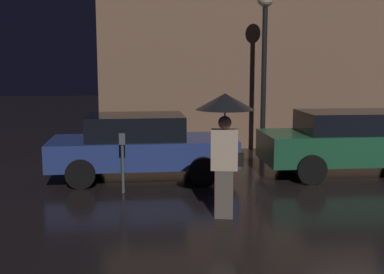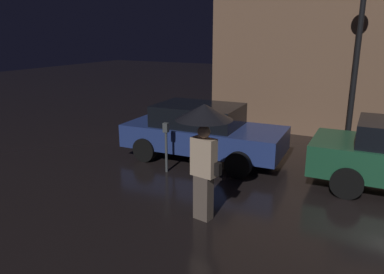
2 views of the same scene
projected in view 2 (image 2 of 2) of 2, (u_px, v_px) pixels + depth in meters
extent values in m
cube|color=navy|center=(204.00, 137.00, 9.68)|extent=(4.15, 1.88, 0.58)
cube|color=black|center=(198.00, 115.00, 9.60)|extent=(2.18, 1.60, 0.53)
cylinder|color=black|center=(261.00, 145.00, 9.94)|extent=(0.62, 0.22, 0.62)
cylinder|color=black|center=(238.00, 165.00, 8.46)|extent=(0.62, 0.22, 0.62)
cylinder|color=black|center=(178.00, 134.00, 11.05)|extent=(0.62, 0.22, 0.62)
cylinder|color=black|center=(145.00, 150.00, 9.57)|extent=(0.62, 0.22, 0.62)
cylinder|color=black|center=(354.00, 158.00, 8.88)|extent=(0.64, 0.22, 0.64)
cylinder|color=black|center=(347.00, 183.00, 7.42)|extent=(0.64, 0.22, 0.64)
cube|color=#66564C|center=(203.00, 197.00, 6.57)|extent=(0.34, 0.25, 0.81)
cube|color=#D1B293|center=(204.00, 157.00, 6.37)|extent=(0.47, 0.28, 0.67)
sphere|color=tan|center=(204.00, 132.00, 6.25)|extent=(0.22, 0.22, 0.22)
cylinder|color=black|center=(204.00, 143.00, 6.30)|extent=(0.02, 0.02, 0.79)
cone|color=black|center=(204.00, 112.00, 6.16)|extent=(0.97, 0.97, 0.27)
cube|color=black|center=(217.00, 169.00, 6.31)|extent=(0.18, 0.13, 0.22)
cylinder|color=#4C5154|center=(166.00, 152.00, 8.78)|extent=(0.06, 0.06, 0.97)
cube|color=#4C5154|center=(166.00, 128.00, 8.62)|extent=(0.12, 0.10, 0.22)
cylinder|color=black|center=(354.00, 78.00, 9.95)|extent=(0.14, 0.14, 4.04)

